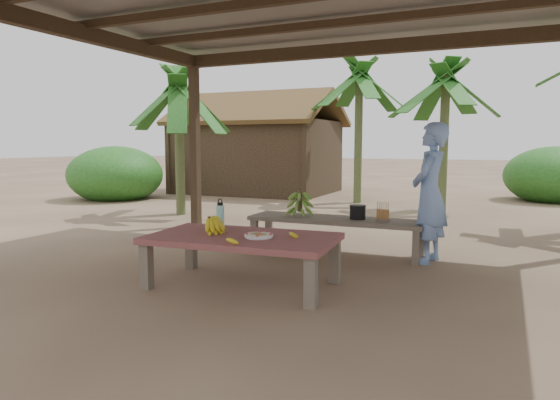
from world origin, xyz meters
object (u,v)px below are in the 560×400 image
at_px(woman, 430,193).
at_px(ripe_banana_bunch, 210,224).
at_px(work_table, 243,242).
at_px(water_flask, 220,216).
at_px(plate, 259,236).
at_px(cooking_pot, 358,212).
at_px(bench, 335,222).

bearing_deg(woman, ripe_banana_bunch, -37.74).
relative_size(work_table, water_flask, 5.98).
bearing_deg(ripe_banana_bunch, work_table, 2.13).
xyz_separation_m(plate, water_flask, (-0.62, 0.33, 0.11)).
distance_m(ripe_banana_bunch, cooking_pot, 2.08).
height_order(bench, ripe_banana_bunch, ripe_banana_bunch).
relative_size(cooking_pot, woman, 0.12).
relative_size(plate, cooking_pot, 1.41).
bearing_deg(ripe_banana_bunch, bench, 67.48).
xyz_separation_m(ripe_banana_bunch, water_flask, (-0.06, 0.30, 0.04)).
bearing_deg(work_table, woman, 44.95).
relative_size(work_table, plate, 6.74).
bearing_deg(plate, bench, 84.46).
bearing_deg(bench, water_flask, -119.64).
distance_m(bench, ripe_banana_bunch, 1.94).
bearing_deg(work_table, plate, -15.81).
bearing_deg(woman, bench, -81.84).
relative_size(ripe_banana_bunch, woman, 0.18).
height_order(ripe_banana_bunch, woman, woman).
height_order(work_table, cooking_pot, cooking_pot).
relative_size(work_table, woman, 1.14).
xyz_separation_m(ripe_banana_bunch, woman, (1.88, 1.76, 0.23)).
bearing_deg(bench, woman, -2.38).
bearing_deg(ripe_banana_bunch, woman, 43.14).
distance_m(work_table, bench, 1.81).
height_order(water_flask, cooking_pot, water_flask).
height_order(bench, woman, woman).
xyz_separation_m(work_table, cooking_pot, (0.65, 1.80, 0.10)).
bearing_deg(woman, plate, -27.24).
relative_size(water_flask, woman, 0.19).
bearing_deg(bench, ripe_banana_bunch, -113.94).
height_order(water_flask, woman, woman).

